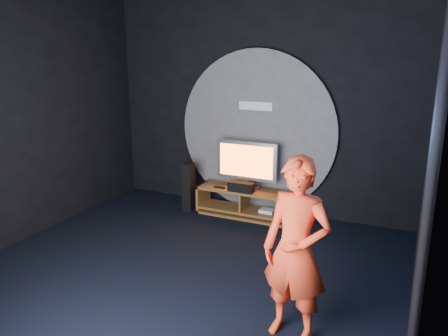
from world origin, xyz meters
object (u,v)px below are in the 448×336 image
(subwoofer, at_px, (296,217))
(media_console, at_px, (245,204))
(tower_speaker_right, at_px, (298,193))
(tower_speaker_left, at_px, (188,187))
(tv, at_px, (247,163))
(player, at_px, (296,251))

(subwoofer, bearing_deg, media_console, 175.31)
(media_console, bearing_deg, tower_speaker_right, 21.20)
(media_console, bearing_deg, tower_speaker_left, -170.87)
(tv, xyz_separation_m, subwoofer, (0.86, -0.14, -0.71))
(subwoofer, xyz_separation_m, player, (0.70, -2.55, 0.70))
(tv, height_order, tower_speaker_right, tv)
(tower_speaker_left, bearing_deg, tv, 13.19)
(tv, height_order, tower_speaker_left, tv)
(media_console, xyz_separation_m, tower_speaker_right, (0.77, 0.30, 0.21))
(tv, height_order, player, player)
(media_console, relative_size, subwoofer, 5.04)
(player, bearing_deg, tower_speaker_left, 144.57)
(media_console, xyz_separation_m, tower_speaker_left, (-0.94, -0.15, 0.21))
(subwoofer, bearing_deg, tower_speaker_right, 102.00)
(tower_speaker_left, height_order, tower_speaker_right, same)
(tower_speaker_right, distance_m, subwoofer, 0.45)
(media_console, relative_size, player, 0.89)
(tv, distance_m, subwoofer, 1.12)
(tower_speaker_left, relative_size, subwoofer, 2.67)
(media_console, distance_m, tower_speaker_left, 0.97)
(tv, distance_m, tower_speaker_left, 1.06)
(tower_speaker_left, relative_size, player, 0.47)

